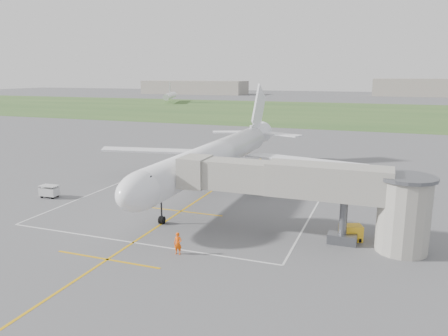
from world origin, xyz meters
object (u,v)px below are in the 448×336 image
at_px(ramp_worker_nose, 178,244).
at_px(gpu_unit, 351,233).
at_px(airliner, 216,156).
at_px(baggage_cart, 49,191).
at_px(ramp_worker_wing, 156,172).
at_px(jet_bridge, 319,191).

bearing_deg(ramp_worker_nose, gpu_unit, 26.63).
bearing_deg(airliner, gpu_unit, -35.30).
distance_m(airliner, ramp_worker_nose, 22.52).
xyz_separation_m(baggage_cart, ramp_worker_wing, (7.40, 14.00, 0.17)).
bearing_deg(ramp_worker_nose, jet_bridge, 29.65).
distance_m(airliner, jet_bridge, 21.22).
distance_m(gpu_unit, baggage_cart, 36.63).
xyz_separation_m(airliner, ramp_worker_wing, (-10.51, 2.57, -3.43)).
bearing_deg(ramp_worker_nose, baggage_cart, 150.74).
xyz_separation_m(airliner, baggage_cart, (-17.92, -11.43, -3.60)).
bearing_deg(baggage_cart, airliner, 29.91).
distance_m(jet_bridge, ramp_worker_nose, 13.54).
relative_size(baggage_cart, ramp_worker_wing, 1.19).
bearing_deg(ramp_worker_wing, airliner, -171.76).
height_order(baggage_cart, ramp_worker_nose, ramp_worker_nose).
height_order(airliner, gpu_unit, airliner).
height_order(airliner, jet_bridge, airliner).
bearing_deg(jet_bridge, ramp_worker_nose, -145.14).
xyz_separation_m(jet_bridge, gpu_unit, (2.95, 1.03, -4.01)).
bearing_deg(ramp_worker_wing, gpu_unit, 173.56).
bearing_deg(airliner, jet_bridge, -42.19).
bearing_deg(airliner, ramp_worker_nose, -76.89).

